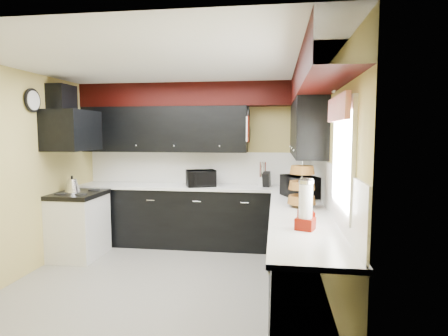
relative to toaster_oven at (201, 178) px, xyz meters
name	(u,v)px	position (x,y,z in m)	size (l,w,h in m)	color
ground	(167,283)	(-0.12, -1.43, -1.06)	(3.60, 3.60, 0.00)	gray
wall_back	(198,164)	(-0.12, 0.37, 0.19)	(3.60, 0.06, 2.50)	#E0C666
wall_right	(329,180)	(1.68, -1.43, 0.19)	(0.06, 3.60, 2.50)	#E0C666
wall_left	(20,175)	(-1.92, -1.43, 0.19)	(0.06, 3.60, 2.50)	#E0C666
ceiling	(164,65)	(-0.12, -1.43, 1.44)	(3.60, 3.60, 0.06)	white
cab_back	(195,217)	(-0.12, 0.07, -0.61)	(3.60, 0.60, 0.90)	black
cab_right	(301,261)	(1.38, -1.73, -0.61)	(0.60, 3.00, 0.90)	black
counter_back	(194,187)	(-0.12, 0.07, -0.14)	(3.62, 0.64, 0.04)	white
counter_right	(302,216)	(1.38, -1.73, -0.14)	(0.64, 3.02, 0.04)	white
splash_back	(198,168)	(-0.12, 0.36, 0.13)	(3.60, 0.02, 0.50)	white
splash_right	(328,185)	(1.67, -1.43, 0.13)	(0.02, 3.60, 0.50)	white
upper_back	(165,129)	(-0.62, 0.19, 0.74)	(2.60, 0.35, 0.70)	black
upper_right	(307,129)	(1.51, -0.53, 0.74)	(0.35, 1.80, 0.70)	black
soffit_back	(195,95)	(-0.12, 0.19, 1.26)	(3.60, 0.36, 0.35)	black
soffit_right	(316,75)	(1.50, -1.61, 1.26)	(0.36, 3.24, 0.35)	black
stove	(79,227)	(-1.62, -0.68, -0.63)	(0.60, 0.75, 0.86)	white
cooktop	(78,195)	(-1.62, -0.68, -0.17)	(0.62, 0.77, 0.06)	black
hood	(72,130)	(-1.67, -0.68, 0.72)	(0.50, 0.78, 0.55)	black
hood_duct	(62,100)	(-1.80, -0.68, 1.14)	(0.24, 0.40, 0.40)	black
window	(343,158)	(1.67, -2.33, 0.49)	(0.03, 0.86, 0.96)	white
valance	(338,109)	(1.61, -2.33, 0.89)	(0.04, 0.88, 0.20)	red
pan_top	(248,116)	(0.70, 0.12, 0.94)	(0.03, 0.22, 0.40)	black
pan_mid	(248,133)	(0.70, -0.01, 0.69)	(0.03, 0.28, 0.46)	black
pan_low	(249,135)	(0.70, 0.25, 0.66)	(0.03, 0.24, 0.42)	black
cut_board	(248,129)	(0.71, -0.13, 0.74)	(0.03, 0.26, 0.35)	white
baskets	(302,185)	(1.40, -1.38, 0.12)	(0.27, 0.27, 0.50)	brown
clock	(32,100)	(-1.89, -1.18, 1.09)	(0.03, 0.30, 0.30)	black
deco_plate	(334,80)	(1.65, -1.78, 1.19)	(0.03, 0.24, 0.24)	white
toaster_oven	(201,178)	(0.00, 0.00, 0.00)	(0.43, 0.35, 0.25)	black
microwave	(300,187)	(1.42, -0.77, 0.01)	(0.49, 0.33, 0.27)	black
utensil_crock	(263,182)	(0.93, 0.11, -0.05)	(0.13, 0.13, 0.14)	silver
knife_block	(266,180)	(0.98, 0.06, -0.01)	(0.10, 0.14, 0.22)	black
kettle	(72,185)	(-1.70, -0.67, -0.05)	(0.21, 0.21, 0.19)	#BBBBC0
dispenser_a	(306,202)	(1.40, -2.08, 0.06)	(0.14, 0.14, 0.37)	maroon
dispenser_b	(306,206)	(1.37, -2.36, 0.07)	(0.15, 0.15, 0.40)	#5F1102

